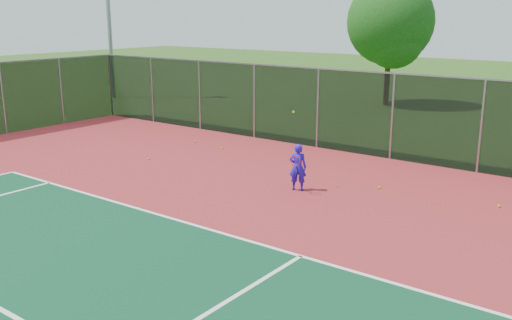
{
  "coord_description": "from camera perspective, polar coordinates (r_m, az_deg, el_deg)",
  "views": [
    {
      "loc": [
        7.9,
        -6.47,
        4.97
      ],
      "look_at": [
        -0.68,
        5.0,
        1.3
      ],
      "focal_mm": 40.0,
      "sensor_mm": 36.0,
      "label": 1
    }
  ],
  "objects": [
    {
      "name": "tree_back_left",
      "position": [
        32.61,
        13.36,
        12.92
      ],
      "size": [
        4.73,
        4.73,
        6.94
      ],
      "color": "#3C2515",
      "rests_on": "ground"
    },
    {
      "name": "practice_ball_4",
      "position": [
        17.08,
        12.22,
        -2.68
      ],
      "size": [
        0.07,
        0.07,
        0.07
      ],
      "primitive_type": "sphere",
      "color": "#BCCD17",
      "rests_on": "court_apron"
    },
    {
      "name": "practice_ball_3",
      "position": [
        21.6,
        -3.4,
        1.2
      ],
      "size": [
        0.07,
        0.07,
        0.07
      ],
      "primitive_type": "sphere",
      "color": "#BCCD17",
      "rests_on": "court_apron"
    },
    {
      "name": "tennis_player",
      "position": [
        16.42,
        4.2,
        -0.7
      ],
      "size": [
        0.6,
        0.67,
        2.29
      ],
      "color": "#2315CD",
      "rests_on": "court_apron"
    },
    {
      "name": "fence_back",
      "position": [
        20.38,
        13.48,
        4.36
      ],
      "size": [
        30.0,
        0.06,
        3.03
      ],
      "color": "black",
      "rests_on": "court_apron"
    },
    {
      "name": "practice_ball_1",
      "position": [
        16.42,
        23.13,
        -4.24
      ],
      "size": [
        0.07,
        0.07,
        0.07
      ],
      "primitive_type": "sphere",
      "color": "#BCCD17",
      "rests_on": "court_apron"
    },
    {
      "name": "ground",
      "position": [
        11.36,
        -12.76,
        -11.96
      ],
      "size": [
        120.0,
        120.0,
        0.0
      ],
      "primitive_type": "plane",
      "color": "#274F16",
      "rests_on": "ground"
    },
    {
      "name": "practice_ball_0",
      "position": [
        22.79,
        -6.13,
        1.84
      ],
      "size": [
        0.07,
        0.07,
        0.07
      ],
      "primitive_type": "sphere",
      "color": "#BCCD17",
      "rests_on": "court_apron"
    },
    {
      "name": "court_apron",
      "position": [
        12.6,
        -5.79,
        -8.89
      ],
      "size": [
        30.0,
        20.0,
        0.02
      ],
      "primitive_type": "cube",
      "color": "maroon",
      "rests_on": "ground"
    },
    {
      "name": "practice_ball_5",
      "position": [
        20.31,
        -10.66,
        0.12
      ],
      "size": [
        0.07,
        0.07,
        0.07
      ],
      "primitive_type": "sphere",
      "color": "#BCCD17",
      "rests_on": "court_apron"
    }
  ]
}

